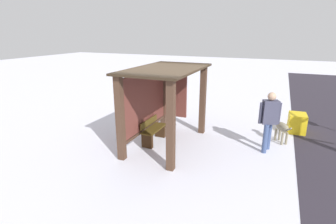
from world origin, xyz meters
name	(u,v)px	position (x,y,z in m)	size (l,w,h in m)	color
ground_plane	(166,144)	(0.00, 0.00, 0.00)	(60.00, 60.00, 0.00)	silver
bus_shelter	(160,93)	(0.13, 0.26, 1.61)	(3.20, 1.87, 2.41)	#473022
bench_left_inside	(153,132)	(0.00, 0.46, 0.34)	(1.14, 0.40, 0.75)	#4C3B15
person_walking	(269,117)	(0.75, -2.92, 1.05)	(0.50, 0.60, 1.79)	#404157
dog	(281,127)	(1.63, -3.29, 0.50)	(0.77, 0.57, 0.69)	gray
grit_bin	(297,123)	(2.80, -3.81, 0.34)	(0.70, 0.56, 0.67)	yellow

